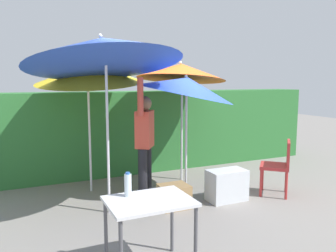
{
  "coord_description": "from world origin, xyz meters",
  "views": [
    {
      "loc": [
        -2.25,
        -4.64,
        1.84
      ],
      "look_at": [
        0.0,
        0.3,
        1.1
      ],
      "focal_mm": 36.0,
      "sensor_mm": 36.0,
      "label": 1
    }
  ],
  "objects": [
    {
      "name": "person_vendor",
      "position": [
        -0.47,
        0.13,
        0.93
      ],
      "size": [
        0.39,
        0.5,
        1.88
      ],
      "color": "black",
      "rests_on": "ground_plane"
    },
    {
      "name": "ground_plane",
      "position": [
        0.0,
        0.0,
        0.0
      ],
      "size": [
        24.0,
        24.0,
        0.0
      ],
      "primitive_type": "plane",
      "color": "gray"
    },
    {
      "name": "bottle_water",
      "position": [
        -1.29,
        -1.61,
        0.83
      ],
      "size": [
        0.07,
        0.07,
        0.24
      ],
      "color": "silver",
      "rests_on": "folding_table"
    },
    {
      "name": "crate_cardboard",
      "position": [
        -0.22,
        -0.4,
        0.17
      ],
      "size": [
        0.42,
        0.35,
        0.34
      ],
      "primitive_type": "cube",
      "color": "#9E7A4C",
      "rests_on": "ground_plane"
    },
    {
      "name": "umbrella_navy",
      "position": [
        0.5,
        0.82,
        1.99
      ],
      "size": [
        1.64,
        1.62,
        2.26
      ],
      "color": "silver",
      "rests_on": "ground_plane"
    },
    {
      "name": "umbrella_orange",
      "position": [
        -1.16,
        -0.19,
        2.21
      ],
      "size": [
        2.1,
        2.1,
        2.62
      ],
      "color": "silver",
      "rests_on": "ground_plane"
    },
    {
      "name": "folding_table",
      "position": [
        -1.14,
        -1.78,
        0.63
      ],
      "size": [
        0.8,
        0.6,
        0.72
      ],
      "color": "#4C4C51",
      "rests_on": "ground_plane"
    },
    {
      "name": "umbrella_rainbow",
      "position": [
        -1.14,
        0.84,
        1.95
      ],
      "size": [
        1.73,
        1.72,
        2.25
      ],
      "color": "silver",
      "rests_on": "ground_plane"
    },
    {
      "name": "cooler_box",
      "position": [
        0.65,
        -0.46,
        0.24
      ],
      "size": [
        0.6,
        0.34,
        0.48
      ],
      "primitive_type": "cube",
      "color": "silver",
      "rests_on": "ground_plane"
    },
    {
      "name": "umbrella_yellow",
      "position": [
        0.21,
        0.08,
        1.75
      ],
      "size": [
        1.61,
        1.58,
        2.09
      ],
      "color": "silver",
      "rests_on": "ground_plane"
    },
    {
      "name": "chair_plastic",
      "position": [
        1.55,
        -0.59,
        0.51
      ],
      "size": [
        0.62,
        0.62,
        0.89
      ],
      "color": "#B72D2D",
      "rests_on": "ground_plane"
    },
    {
      "name": "hedge_row",
      "position": [
        0.0,
        1.82,
        0.81
      ],
      "size": [
        8.0,
        0.7,
        1.62
      ],
      "primitive_type": "cube",
      "color": "#2D7033",
      "rests_on": "ground_plane"
    }
  ]
}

